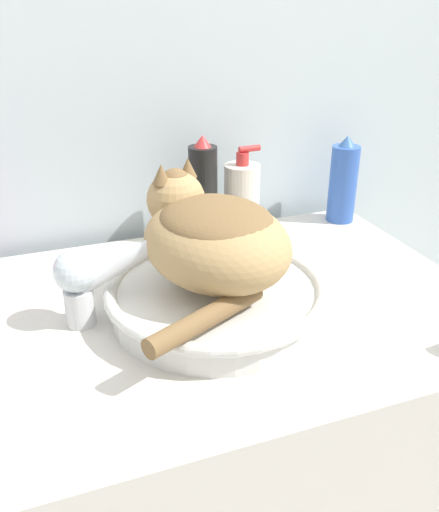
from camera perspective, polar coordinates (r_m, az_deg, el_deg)
name	(u,v)px	position (r m, az deg, el deg)	size (l,w,h in m)	color
wall_back	(135,79)	(1.09, -8.90, 17.90)	(8.00, 0.05, 2.40)	silver
vanity_counter	(200,505)	(1.16, -2.04, -24.71)	(0.92, 0.59, 0.90)	beige
sink_basin	(216,296)	(0.83, -0.33, -4.25)	(0.34, 0.34, 0.05)	silver
cat	(212,235)	(0.79, -0.84, 2.21)	(0.28, 0.31, 0.17)	tan
faucet	(84,279)	(0.81, -14.05, -2.35)	(0.16, 0.07, 0.14)	silver
spray_bottle_trigger	(343,182)	(1.19, 12.88, 7.58)	(0.06, 0.06, 0.19)	#335BB7
hairspray_can_black	(203,193)	(1.05, -1.72, 6.62)	(0.06, 0.06, 0.21)	black
soap_pump_bottle	(242,200)	(1.09, 2.36, 5.96)	(0.07, 0.07, 0.18)	silver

